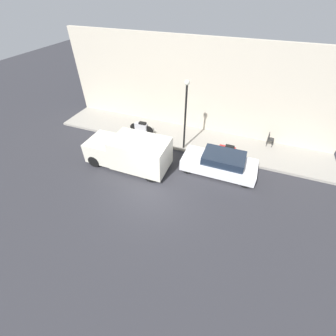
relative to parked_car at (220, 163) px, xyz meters
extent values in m
plane|color=#2D2D33|center=(-2.85, 2.89, -0.62)|extent=(60.00, 60.00, 0.00)
cube|color=gray|center=(2.65, 2.89, -0.54)|extent=(3.01, 19.07, 0.16)
cube|color=beige|center=(4.31, 2.89, 2.50)|extent=(0.30, 19.07, 6.24)
cube|color=silver|center=(0.00, 0.05, -0.13)|extent=(1.79, 4.24, 0.66)
cube|color=#192333|center=(0.00, -0.16, 0.43)|extent=(1.58, 2.33, 0.46)
cylinder|color=black|center=(-0.78, 1.73, -0.33)|extent=(0.20, 0.59, 0.59)
cylinder|color=black|center=(0.78, 1.73, -0.33)|extent=(0.20, 0.59, 0.59)
cylinder|color=black|center=(-0.78, -1.62, -0.33)|extent=(0.20, 0.59, 0.59)
cylinder|color=black|center=(0.78, -1.62, -0.33)|extent=(0.20, 0.59, 0.59)
cube|color=silver|center=(-1.31, 4.42, 0.45)|extent=(2.03, 3.24, 1.74)
cube|color=silver|center=(-1.31, 6.91, 0.19)|extent=(1.93, 1.74, 1.22)
cube|color=#192333|center=(-1.31, 7.17, 0.53)|extent=(1.72, 0.96, 0.49)
cylinder|color=black|center=(-2.20, 7.16, -0.25)|extent=(0.22, 0.74, 0.74)
cylinder|color=black|center=(-0.43, 7.16, -0.25)|extent=(0.22, 0.74, 0.74)
cylinder|color=black|center=(-2.20, 3.42, -0.25)|extent=(0.22, 0.74, 0.74)
cylinder|color=black|center=(-0.43, 3.42, -0.25)|extent=(0.22, 0.74, 0.74)
cube|color=#B7B7BF|center=(2.01, 6.04, 0.07)|extent=(0.30, 0.94, 0.50)
cube|color=black|center=(2.01, 5.92, 0.38)|extent=(0.27, 0.51, 0.12)
cylinder|color=black|center=(2.01, 6.59, -0.13)|extent=(0.10, 0.68, 0.68)
cylinder|color=black|center=(2.01, 5.49, -0.13)|extent=(0.10, 0.68, 0.68)
cube|color=#B21E1E|center=(1.51, -0.16, -0.02)|extent=(0.30, 1.00, 0.41)
cube|color=black|center=(1.51, -0.29, 0.25)|extent=(0.27, 0.55, 0.12)
cylinder|color=black|center=(1.51, 0.50, -0.18)|extent=(0.10, 0.56, 0.56)
cylinder|color=black|center=(1.51, -0.81, -0.18)|extent=(0.10, 0.56, 0.56)
cylinder|color=black|center=(1.39, 2.64, 1.65)|extent=(0.12, 0.12, 4.22)
sphere|color=silver|center=(1.39, 2.64, 3.85)|extent=(0.30, 0.30, 0.30)
cube|color=#262626|center=(3.67, -2.68, 0.03)|extent=(0.40, 0.40, 0.04)
cube|color=#262626|center=(3.67, -2.50, 0.24)|extent=(0.40, 0.04, 0.40)
cylinder|color=#262626|center=(3.50, -2.85, -0.23)|extent=(0.04, 0.04, 0.47)
cylinder|color=#262626|center=(3.85, -2.85, -0.23)|extent=(0.04, 0.04, 0.47)
cylinder|color=#262626|center=(3.50, -2.51, -0.23)|extent=(0.04, 0.04, 0.47)
cylinder|color=#262626|center=(3.85, -2.51, -0.23)|extent=(0.04, 0.04, 0.47)
camera|label=1|loc=(-10.48, -0.78, 8.25)|focal=24.00mm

